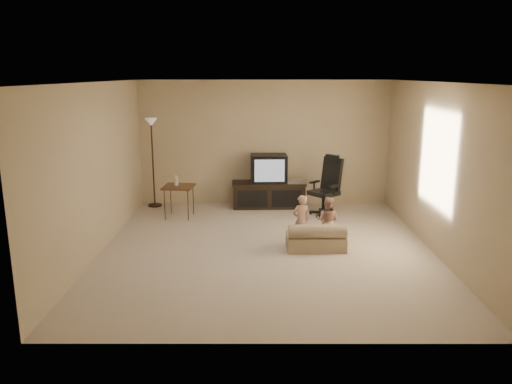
{
  "coord_description": "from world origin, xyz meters",
  "views": [
    {
      "loc": [
        -0.16,
        -7.22,
        2.62
      ],
      "look_at": [
        -0.16,
        0.6,
        0.76
      ],
      "focal_mm": 35.0,
      "sensor_mm": 36.0,
      "label": 1
    }
  ],
  "objects_px": {
    "office_chair": "(326,194)",
    "floor_lamp": "(152,143)",
    "toddler_left": "(301,220)",
    "toddler_right": "(327,221)",
    "child_sofa": "(316,239)",
    "tv_stand": "(269,185)",
    "side_table": "(178,187)"
  },
  "relations": [
    {
      "from": "toddler_left",
      "to": "floor_lamp",
      "type": "bearing_deg",
      "value": -60.17
    },
    {
      "from": "tv_stand",
      "to": "office_chair",
      "type": "height_order",
      "value": "office_chair"
    },
    {
      "from": "child_sofa",
      "to": "toddler_right",
      "type": "distance_m",
      "value": 0.39
    },
    {
      "from": "floor_lamp",
      "to": "office_chair",
      "type": "bearing_deg",
      "value": -10.39
    },
    {
      "from": "tv_stand",
      "to": "floor_lamp",
      "type": "distance_m",
      "value": 2.46
    },
    {
      "from": "toddler_left",
      "to": "toddler_right",
      "type": "xyz_separation_m",
      "value": [
        0.41,
        0.02,
        -0.02
      ]
    },
    {
      "from": "tv_stand",
      "to": "office_chair",
      "type": "xyz_separation_m",
      "value": [
        1.07,
        -0.56,
        -0.03
      ]
    },
    {
      "from": "side_table",
      "to": "floor_lamp",
      "type": "distance_m",
      "value": 1.24
    },
    {
      "from": "office_chair",
      "to": "floor_lamp",
      "type": "distance_m",
      "value": 3.55
    },
    {
      "from": "office_chair",
      "to": "child_sofa",
      "type": "xyz_separation_m",
      "value": [
        -0.41,
        -1.96,
        -0.23
      ]
    },
    {
      "from": "side_table",
      "to": "floor_lamp",
      "type": "relative_size",
      "value": 0.46
    },
    {
      "from": "toddler_right",
      "to": "tv_stand",
      "type": "bearing_deg",
      "value": -44.3
    },
    {
      "from": "office_chair",
      "to": "floor_lamp",
      "type": "height_order",
      "value": "floor_lamp"
    },
    {
      "from": "office_chair",
      "to": "floor_lamp",
      "type": "relative_size",
      "value": 0.64
    },
    {
      "from": "floor_lamp",
      "to": "toddler_left",
      "type": "height_order",
      "value": "floor_lamp"
    },
    {
      "from": "side_table",
      "to": "toddler_right",
      "type": "xyz_separation_m",
      "value": [
        2.55,
        -1.52,
        -0.2
      ]
    },
    {
      "from": "toddler_left",
      "to": "office_chair",
      "type": "bearing_deg",
      "value": -129.84
    },
    {
      "from": "office_chair",
      "to": "toddler_right",
      "type": "relative_size",
      "value": 1.49
    },
    {
      "from": "child_sofa",
      "to": "toddler_left",
      "type": "relative_size",
      "value": 1.12
    },
    {
      "from": "child_sofa",
      "to": "toddler_left",
      "type": "xyz_separation_m",
      "value": [
        -0.21,
        0.25,
        0.22
      ]
    },
    {
      "from": "tv_stand",
      "to": "floor_lamp",
      "type": "bearing_deg",
      "value": 176.4
    },
    {
      "from": "toddler_left",
      "to": "toddler_right",
      "type": "height_order",
      "value": "toddler_left"
    },
    {
      "from": "toddler_left",
      "to": "child_sofa",
      "type": "bearing_deg",
      "value": 110.5
    },
    {
      "from": "tv_stand",
      "to": "toddler_right",
      "type": "height_order",
      "value": "tv_stand"
    },
    {
      "from": "tv_stand",
      "to": "side_table",
      "type": "distance_m",
      "value": 1.85
    },
    {
      "from": "floor_lamp",
      "to": "toddler_right",
      "type": "relative_size",
      "value": 2.32
    },
    {
      "from": "office_chair",
      "to": "toddler_left",
      "type": "relative_size",
      "value": 1.43
    },
    {
      "from": "child_sofa",
      "to": "office_chair",
      "type": "bearing_deg",
      "value": 76.93
    },
    {
      "from": "toddler_right",
      "to": "toddler_left",
      "type": "bearing_deg",
      "value": 27.21
    },
    {
      "from": "office_chair",
      "to": "side_table",
      "type": "xyz_separation_m",
      "value": [
        -2.76,
        -0.18,
        0.17
      ]
    },
    {
      "from": "toddler_right",
      "to": "child_sofa",
      "type": "bearing_deg",
      "value": 77.44
    },
    {
      "from": "tv_stand",
      "to": "toddler_right",
      "type": "relative_size",
      "value": 1.97
    }
  ]
}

